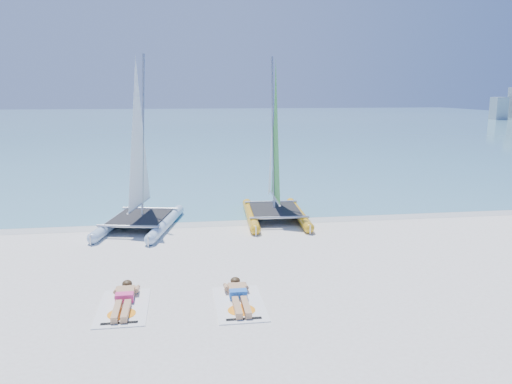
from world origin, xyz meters
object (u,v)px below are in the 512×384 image
catamaran_blue (139,175)px  sunbather_a (124,298)px  towel_a (124,307)px  sunbather_b (238,295)px  towel_b (240,303)px  catamaran_yellow (274,166)px

catamaran_blue → sunbather_a: catamaran_blue is taller
catamaran_blue → towel_a: 6.56m
catamaran_blue → sunbather_a: bearing=-76.3°
sunbather_b → towel_b: bearing=-90.0°
catamaran_blue → towel_b: (2.48, -6.51, -1.71)m
catamaran_blue → sunbather_a: size_ratio=3.34×
towel_a → towel_b: (2.38, -0.17, 0.00)m
catamaran_blue → towel_a: (0.10, -6.33, -1.71)m
catamaran_yellow → sunbather_b: catamaran_yellow is taller
catamaran_blue → towel_b: catamaran_blue is taller
catamaran_yellow → sunbather_a: bearing=-119.4°
towel_a → sunbather_a: (0.00, 0.19, 0.11)m
towel_a → catamaran_blue: bearing=90.9°
catamaran_blue → catamaran_yellow: size_ratio=1.00×
sunbather_a → sunbather_b: same height
catamaran_yellow → towel_b: (-2.06, -7.26, -1.80)m
towel_b → sunbather_b: bearing=90.0°
catamaran_blue → catamaran_yellow: catamaran_blue is taller
towel_b → sunbather_b: (0.00, 0.19, 0.11)m
sunbather_b → catamaran_blue: bearing=111.4°
towel_b → catamaran_blue: bearing=110.9°
catamaran_blue → towel_a: catamaran_blue is taller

